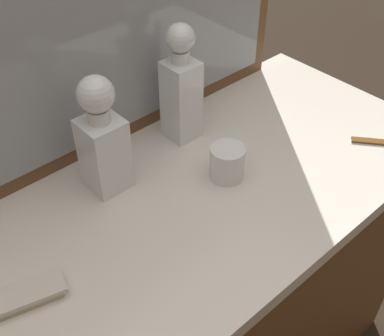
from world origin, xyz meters
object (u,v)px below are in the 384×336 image
(tortoiseshell_comb, at_px, (377,142))
(crystal_decanter_right, at_px, (181,94))
(crystal_decanter_front, at_px, (103,145))
(crystal_tumbler_rear, at_px, (227,164))
(silver_brush_center, at_px, (20,297))

(tortoiseshell_comb, bearing_deg, crystal_decanter_right, 133.89)
(crystal_decanter_front, xyz_separation_m, crystal_tumbler_rear, (0.22, -0.16, -0.08))
(crystal_decanter_front, relative_size, crystal_tumbler_rear, 3.47)
(silver_brush_center, bearing_deg, crystal_tumbler_rear, -0.55)
(crystal_tumbler_rear, xyz_separation_m, tortoiseshell_comb, (0.37, -0.17, -0.03))
(crystal_tumbler_rear, bearing_deg, crystal_decanter_right, 81.54)
(silver_brush_center, distance_m, tortoiseshell_comb, 0.91)
(crystal_decanter_front, bearing_deg, tortoiseshell_comb, -28.89)
(crystal_decanter_right, relative_size, crystal_decanter_front, 1.08)
(crystal_decanter_right, relative_size, crystal_tumbler_rear, 3.75)
(tortoiseshell_comb, bearing_deg, silver_brush_center, 169.08)
(tortoiseshell_comb, bearing_deg, crystal_decanter_front, 151.11)
(crystal_decanter_front, distance_m, tortoiseshell_comb, 0.69)
(crystal_decanter_front, distance_m, silver_brush_center, 0.35)
(crystal_decanter_right, height_order, tortoiseshell_comb, crystal_decanter_right)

